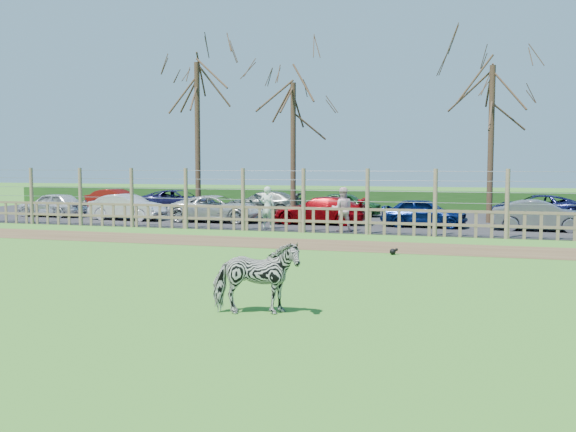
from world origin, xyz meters
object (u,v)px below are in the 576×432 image
(visitor_a, at_px, (267,208))
(visitor_b, at_px, (342,209))
(car_7, at_px, (117,200))
(car_10, at_px, (347,204))
(car_4, at_px, (424,213))
(car_2, at_px, (218,209))
(crow, at_px, (393,251))
(car_1, at_px, (128,207))
(tree_right, at_px, (492,106))
(tree_mid, at_px, (293,117))
(car_12, at_px, (536,207))
(car_0, at_px, (53,205))
(tree_left, at_px, (197,102))
(zebra, at_px, (256,278))
(car_5, at_px, (541,216))
(car_3, at_px, (319,210))
(car_9, at_px, (263,203))
(car_8, at_px, (179,201))

(visitor_a, bearing_deg, visitor_b, -178.11)
(car_7, xyz_separation_m, car_10, (13.24, -0.24, 0.00))
(car_4, bearing_deg, car_2, 94.31)
(crow, distance_m, car_1, 15.55)
(crow, bearing_deg, tree_right, 75.60)
(tree_mid, xyz_separation_m, car_1, (-7.28, -2.83, -4.23))
(crow, distance_m, car_12, 13.97)
(car_0, relative_size, car_2, 0.82)
(car_7, bearing_deg, car_0, 173.84)
(tree_left, height_order, car_2, tree_left)
(zebra, bearing_deg, tree_right, -29.27)
(zebra, bearing_deg, tree_mid, -2.80)
(car_1, bearing_deg, visitor_a, -100.71)
(visitor_b, height_order, car_1, visitor_b)
(visitor_a, bearing_deg, car_0, -8.18)
(visitor_a, bearing_deg, car_2, -32.12)
(tree_right, height_order, car_5, tree_right)
(tree_left, bearing_deg, visitor_a, -38.77)
(tree_right, bearing_deg, car_3, -158.58)
(crow, relative_size, car_2, 0.06)
(tree_mid, height_order, car_10, tree_mid)
(car_2, xyz_separation_m, car_9, (0.62, 4.67, 0.00))
(car_5, bearing_deg, tree_left, 86.48)
(car_3, relative_size, car_12, 0.96)
(tree_left, distance_m, car_2, 5.46)
(car_12, bearing_deg, zebra, -14.59)
(car_0, bearing_deg, car_10, 111.00)
(zebra, xyz_separation_m, car_8, (-12.09, 21.55, -0.02))
(visitor_a, xyz_separation_m, car_3, (1.55, 2.57, -0.26))
(tree_mid, relative_size, car_2, 1.58)
(tree_mid, xyz_separation_m, visitor_b, (3.43, -5.00, -3.96))
(car_12, bearing_deg, car_9, -86.91)
(car_1, xyz_separation_m, car_7, (-3.79, 5.31, 0.00))
(tree_right, bearing_deg, car_1, -168.45)
(car_5, xyz_separation_m, car_7, (-21.96, 5.04, 0.00))
(car_4, bearing_deg, car_0, 92.63)
(tree_right, xyz_separation_m, car_12, (2.10, 1.89, -4.60))
(car_9, bearing_deg, tree_left, -36.21)
(tree_mid, height_order, car_4, tree_mid)
(visitor_b, bearing_deg, tree_left, -40.39)
(crow, relative_size, car_10, 0.07)
(car_0, height_order, car_3, same)
(tree_right, bearing_deg, crow, -104.40)
(car_1, bearing_deg, visitor_b, -97.12)
(car_0, bearing_deg, car_4, 93.04)
(visitor_b, relative_size, car_1, 0.47)
(car_3, relative_size, car_8, 0.96)
(car_0, bearing_deg, car_9, 117.63)
(car_1, relative_size, car_4, 1.03)
(car_2, bearing_deg, car_1, 92.78)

